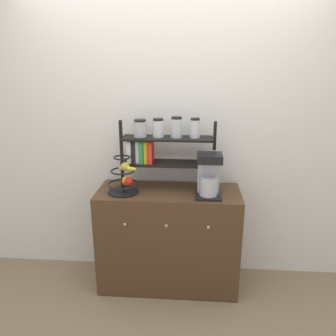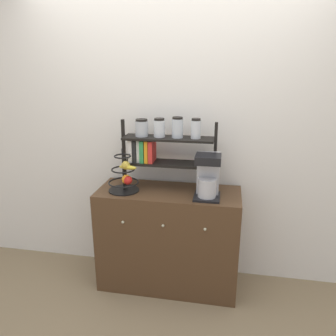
{
  "view_description": "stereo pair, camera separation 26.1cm",
  "coord_description": "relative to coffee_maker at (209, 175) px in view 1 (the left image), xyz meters",
  "views": [
    {
      "loc": [
        0.19,
        -2.25,
        1.86
      ],
      "look_at": [
        -0.0,
        0.23,
        1.07
      ],
      "focal_mm": 35.0,
      "sensor_mm": 36.0,
      "label": 1
    },
    {
      "loc": [
        0.45,
        -2.22,
        1.86
      ],
      "look_at": [
        -0.0,
        0.23,
        1.07
      ],
      "focal_mm": 35.0,
      "sensor_mm": 36.0,
      "label": 2
    }
  ],
  "objects": [
    {
      "name": "ground_plane",
      "position": [
        -0.32,
        -0.17,
        -1.04
      ],
      "size": [
        12.0,
        12.0,
        0.0
      ],
      "primitive_type": "plane",
      "color": "#847051"
    },
    {
      "name": "wall_back",
      "position": [
        -0.32,
        0.34,
        0.26
      ],
      "size": [
        7.0,
        0.05,
        2.6
      ],
      "primitive_type": "cube",
      "color": "silver",
      "rests_on": "ground_plane"
    },
    {
      "name": "sideboard",
      "position": [
        -0.32,
        0.06,
        -0.61
      ],
      "size": [
        1.17,
        0.48,
        0.87
      ],
      "color": "#4C331E",
      "rests_on": "ground_plane"
    },
    {
      "name": "coffee_maker",
      "position": [
        0.0,
        0.0,
        0.0
      ],
      "size": [
        0.2,
        0.22,
        0.35
      ],
      "color": "black",
      "rests_on": "sideboard"
    },
    {
      "name": "fruit_stand",
      "position": [
        -0.66,
        -0.01,
        -0.05
      ],
      "size": [
        0.25,
        0.25,
        0.36
      ],
      "color": "black",
      "rests_on": "sideboard"
    },
    {
      "name": "shelf_hutch",
      "position": [
        -0.41,
        0.14,
        0.2
      ],
      "size": [
        0.78,
        0.2,
        0.6
      ],
      "color": "black",
      "rests_on": "sideboard"
    }
  ]
}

